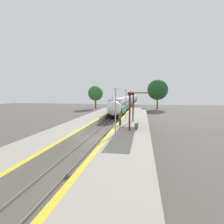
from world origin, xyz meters
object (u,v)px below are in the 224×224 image
Objects in this scene: lamppost_near at (116,108)px; lamppost_far at (130,100)px; platform_bench at (137,124)px; person_waiting at (120,118)px; train at (130,100)px; lamppost_farthest at (133,98)px; lamppost_mid at (126,102)px; railway_signal at (112,103)px.

lamppost_near and lamppost_far have the same top height.
person_waiting reaches higher than platform_bench.
lamppost_farthest reaches higher than train.
lamppost_mid is at bearing -86.85° from train.
lamppost_far and lamppost_farthest have the same top height.
lamppost_mid is at bearing -72.74° from railway_signal.
railway_signal is at bearing 107.26° from lamppost_mid.
lamppost_farthest is (5.08, 4.87, 1.20)m from railway_signal.
train is 51.32× the size of person_waiting.
lamppost_mid is 10.61m from lamppost_far.
lamppost_mid and lamppost_far have the same top height.
lamppost_far is 10.61m from lamppost_farthest.
person_waiting is 5.68m from lamppost_mid.
lamppost_mid is 21.21m from lamppost_farthest.
lamppost_near is at bearing -87.43° from train.
lamppost_near is at bearing -90.00° from lamppost_far.
train reaches higher than platform_bench.
railway_signal is (-7.20, 23.28, 1.09)m from platform_bench.
railway_signal reaches higher than person_waiting.
railway_signal is 7.76m from lamppost_far.
lamppost_near is (0.21, -5.25, 1.87)m from person_waiting.
train is 18.58× the size of lamppost_far.
lamppost_farthest is at bearing 90.00° from lamppost_far.
train is at bearing 95.00° from platform_bench.
lamppost_far is at bearing -85.93° from train.
person_waiting is 22.25m from railway_signal.
platform_bench is at bearing -85.69° from lamppost_farthest.
railway_signal is 0.83× the size of lamppost_near.
person_waiting is (-2.33, 1.58, 0.42)m from platform_bench.
person_waiting is 0.36× the size of lamppost_farthest.
lamppost_farthest is at bearing 43.77° from railway_signal.
lamppost_mid is at bearing 90.00° from lamppost_near.
lamppost_mid is at bearing 87.71° from person_waiting.
train is at bearing 92.57° from lamppost_near.
lamppost_far is at bearing -90.00° from lamppost_farthest.
lamppost_farthest is at bearing 90.00° from lamppost_near.
train is 18.58× the size of lamppost_farthest.
lamppost_near is 1.00× the size of lamppost_far.
railway_signal is 17.16m from lamppost_mid.
railway_signal is at bearing 107.19° from platform_bench.
person_waiting is 0.44× the size of railway_signal.
train is 57.34m from lamppost_near.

